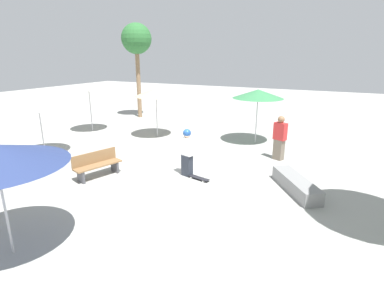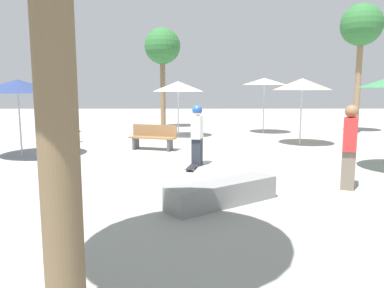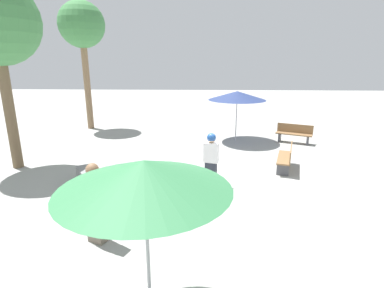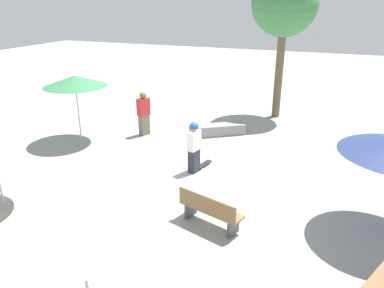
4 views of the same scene
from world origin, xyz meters
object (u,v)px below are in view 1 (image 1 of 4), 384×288
Objects in this scene: skater_main at (187,151)px; shade_umbrella_tan at (156,92)px; shade_umbrella_green at (258,94)px; shade_umbrella_cream at (88,86)px; bystander_watching at (280,138)px; bench_far at (97,165)px; skateboard at (199,178)px; concrete_ledge at (296,184)px; palm_tree_center_left at (136,41)px; shade_umbrella_white at (38,102)px.

shade_umbrella_tan is at bearing 148.79° from skater_main.
shade_umbrella_green is 1.01× the size of shade_umbrella_tan.
shade_umbrella_cream reaches higher than bystander_watching.
bench_far is at bearing 11.67° from shade_umbrella_tan.
concrete_ledge is at bearing 22.04° from skateboard.
concrete_ledge is at bearing 134.61° from bystander_watching.
shade_umbrella_cream reaches higher than bench_far.
shade_umbrella_tan is at bearing 15.67° from bystander_watching.
shade_umbrella_tan is at bearing 45.56° from palm_tree_center_left.
bystander_watching is at bearing 148.67° from bench_far.
concrete_ledge is 0.88× the size of shade_umbrella_white.
shade_umbrella_cream is 10.06m from bystander_watching.
palm_tree_center_left is (-7.60, -7.53, 3.95)m from skater_main.
shade_umbrella_white is at bearing -51.59° from shade_umbrella_green.
shade_umbrella_green is (-5.01, 0.98, 1.40)m from skater_main.
shade_umbrella_cream is (-3.25, -7.50, 1.53)m from skater_main.
palm_tree_center_left is (-7.21, -11.02, 4.61)m from concrete_ledge.
bench_far is 0.96× the size of bystander_watching.
shade_umbrella_cream is at bearing -78.25° from shade_umbrella_green.
shade_umbrella_green reaches higher than bystander_watching.
bench_far is at bearing 28.38° from palm_tree_center_left.
palm_tree_center_left is (-8.30, -1.30, 2.66)m from shade_umbrella_white.
shade_umbrella_tan is at bearing 151.56° from shade_umbrella_white.
shade_umbrella_white is (3.95, 1.28, -0.24)m from shade_umbrella_cream.
skateboard is 0.32× the size of shade_umbrella_cream.
concrete_ledge is 0.86× the size of shade_umbrella_tan.
shade_umbrella_cream is (1.76, -8.49, 0.13)m from shade_umbrella_green.
bench_far is at bearing -73.32° from concrete_ledge.
shade_umbrella_white is (0.56, -6.73, 2.11)m from skateboard.
shade_umbrella_green reaches higher than bench_far.
skateboard is 9.00m from shade_umbrella_cream.
palm_tree_center_left is (-3.71, -3.79, 2.59)m from shade_umbrella_tan.
shade_umbrella_tan reaches higher than bench_far.
shade_umbrella_cream reaches higher than skater_main.
palm_tree_center_left is 11.64m from bystander_watching.
skateboard is 3.84m from bystander_watching.
skater_main is 6.40m from shade_umbrella_white.
shade_umbrella_cream is 4.16m from shade_umbrella_white.
concrete_ledge is 2.96m from bystander_watching.
concrete_ledge is 9.97m from shade_umbrella_white.
shade_umbrella_green is 0.97× the size of shade_umbrella_cream.
skater_main is 11.41m from palm_tree_center_left.
shade_umbrella_green reaches higher than shade_umbrella_tan.
skater_main is 0.98× the size of bench_far.
shade_umbrella_white is at bearing -28.44° from shade_umbrella_tan.
shade_umbrella_tan is (-3.89, -3.74, 1.35)m from skater_main.
bystander_watching is at bearing 36.76° from shade_umbrella_green.
skateboard is 0.39× the size of concrete_ledge.
bystander_watching is (-2.68, -1.05, 0.66)m from concrete_ledge.
palm_tree_center_left is (-7.74, -8.03, 4.77)m from skateboard.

